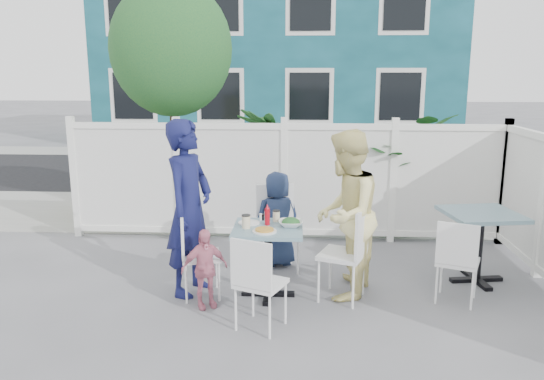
# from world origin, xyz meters

# --- Properties ---
(ground) EXTENTS (80.00, 80.00, 0.00)m
(ground) POSITION_xyz_m (0.00, 0.00, 0.00)
(ground) COLOR slate
(near_sidewalk) EXTENTS (24.00, 2.60, 0.01)m
(near_sidewalk) POSITION_xyz_m (0.00, 3.80, 0.01)
(near_sidewalk) COLOR gray
(near_sidewalk) RESTS_ON ground
(street) EXTENTS (24.00, 5.00, 0.01)m
(street) POSITION_xyz_m (0.00, 7.50, 0.00)
(street) COLOR black
(street) RESTS_ON ground
(far_sidewalk) EXTENTS (24.00, 1.60, 0.01)m
(far_sidewalk) POSITION_xyz_m (0.00, 10.60, 0.01)
(far_sidewalk) COLOR gray
(far_sidewalk) RESTS_ON ground
(building) EXTENTS (11.00, 6.00, 6.00)m
(building) POSITION_xyz_m (-0.50, 14.00, 3.00)
(building) COLOR #12454D
(building) RESTS_ON ground
(fence_back) EXTENTS (5.86, 0.08, 1.60)m
(fence_back) POSITION_xyz_m (0.10, 2.40, 0.78)
(fence_back) COLOR white
(fence_back) RESTS_ON ground
(tree) EXTENTS (1.80, 1.62, 3.59)m
(tree) POSITION_xyz_m (-1.60, 3.30, 2.59)
(tree) COLOR #382316
(tree) RESTS_ON ground
(utility_cabinet) EXTENTS (0.79, 0.61, 1.36)m
(utility_cabinet) POSITION_xyz_m (-2.70, 4.00, 0.68)
(utility_cabinet) COLOR gold
(utility_cabinet) RESTS_ON ground
(potted_shrub_a) EXTENTS (1.38, 1.38, 1.75)m
(potted_shrub_a) POSITION_xyz_m (-0.18, 3.10, 0.87)
(potted_shrub_a) COLOR #174D26
(potted_shrub_a) RESTS_ON ground
(potted_shrub_b) EXTENTS (2.03, 1.99, 1.70)m
(potted_shrub_b) POSITION_xyz_m (1.66, 3.00, 0.85)
(potted_shrub_b) COLOR #174D26
(potted_shrub_b) RESTS_ON ground
(main_table) EXTENTS (0.70, 0.70, 0.74)m
(main_table) POSITION_xyz_m (0.01, 0.49, 0.57)
(main_table) COLOR #446773
(main_table) RESTS_ON ground
(spare_table) EXTENTS (0.86, 0.86, 0.79)m
(spare_table) POSITION_xyz_m (2.28, 1.01, 0.61)
(spare_table) COLOR #446773
(spare_table) RESTS_ON ground
(chair_left) EXTENTS (0.47, 0.48, 0.88)m
(chair_left) POSITION_xyz_m (-0.74, 0.43, 0.51)
(chair_left) COLOR white
(chair_left) RESTS_ON ground
(chair_right) EXTENTS (0.55, 0.56, 0.96)m
(chair_right) POSITION_xyz_m (0.83, 0.44, 0.56)
(chair_right) COLOR white
(chair_right) RESTS_ON ground
(chair_back) EXTENTS (0.54, 0.53, 0.98)m
(chair_back) POSITION_xyz_m (0.06, 1.31, 0.57)
(chair_back) COLOR white
(chair_back) RESTS_ON ground
(chair_near) EXTENTS (0.51, 0.50, 0.87)m
(chair_near) POSITION_xyz_m (-0.04, -0.28, 0.50)
(chair_near) COLOR white
(chair_near) RESTS_ON ground
(chair_spare) EXTENTS (0.50, 0.49, 0.85)m
(chair_spare) POSITION_xyz_m (1.87, 0.40, 0.50)
(chair_spare) COLOR white
(chair_spare) RESTS_ON ground
(man) EXTENTS (0.60, 0.76, 1.81)m
(man) POSITION_xyz_m (-0.80, 0.56, 0.90)
(man) COLOR #131646
(man) RESTS_ON ground
(woman) EXTENTS (0.86, 0.98, 1.71)m
(woman) POSITION_xyz_m (0.78, 0.57, 0.86)
(woman) COLOR yellow
(woman) RESTS_ON ground
(boy) EXTENTS (0.65, 0.54, 1.13)m
(boy) POSITION_xyz_m (0.06, 1.40, 0.57)
(boy) COLOR #1E2C4D
(boy) RESTS_ON ground
(toddler) EXTENTS (0.50, 0.39, 0.79)m
(toddler) POSITION_xyz_m (-0.59, 0.19, 0.40)
(toddler) COLOR pink
(toddler) RESTS_ON ground
(plate_main) EXTENTS (0.24, 0.24, 0.02)m
(plate_main) POSITION_xyz_m (-0.01, 0.32, 0.74)
(plate_main) COLOR white
(plate_main) RESTS_ON main_table
(plate_side) EXTENTS (0.22, 0.22, 0.02)m
(plate_side) POSITION_xyz_m (-0.19, 0.61, 0.74)
(plate_side) COLOR white
(plate_side) RESTS_ON main_table
(salad_bowl) EXTENTS (0.25, 0.25, 0.06)m
(salad_bowl) POSITION_xyz_m (0.24, 0.53, 0.77)
(salad_bowl) COLOR white
(salad_bowl) RESTS_ON main_table
(coffee_cup_a) EXTENTS (0.08, 0.08, 0.13)m
(coffee_cup_a) POSITION_xyz_m (-0.21, 0.44, 0.80)
(coffee_cup_a) COLOR beige
(coffee_cup_a) RESTS_ON main_table
(coffee_cup_b) EXTENTS (0.07, 0.07, 0.11)m
(coffee_cup_b) POSITION_xyz_m (0.08, 0.71, 0.79)
(coffee_cup_b) COLOR beige
(coffee_cup_b) RESTS_ON main_table
(ketchup_bottle) EXTENTS (0.05, 0.05, 0.17)m
(ketchup_bottle) POSITION_xyz_m (-0.00, 0.57, 0.82)
(ketchup_bottle) COLOR #B40817
(ketchup_bottle) RESTS_ON main_table
(salt_shaker) EXTENTS (0.03, 0.03, 0.07)m
(salt_shaker) POSITION_xyz_m (-0.08, 0.75, 0.77)
(salt_shaker) COLOR white
(salt_shaker) RESTS_ON main_table
(pepper_shaker) EXTENTS (0.03, 0.03, 0.06)m
(pepper_shaker) POSITION_xyz_m (-0.06, 0.75, 0.77)
(pepper_shaker) COLOR black
(pepper_shaker) RESTS_ON main_table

